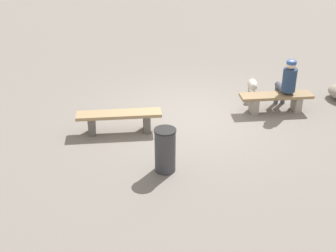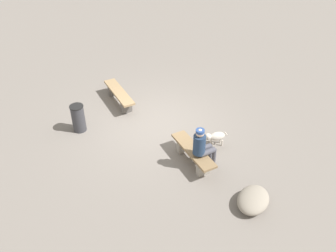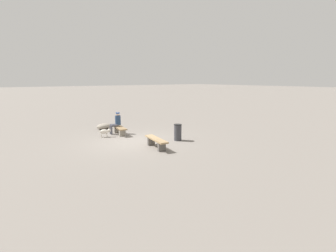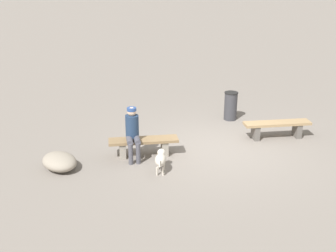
# 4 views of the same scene
# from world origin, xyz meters

# --- Properties ---
(ground) EXTENTS (210.00, 210.00, 0.06)m
(ground) POSITION_xyz_m (0.00, 0.00, -0.03)
(ground) COLOR gray
(bench_left) EXTENTS (1.88, 0.70, 0.47)m
(bench_left) POSITION_xyz_m (-1.79, -0.23, 0.33)
(bench_left) COLOR #605B56
(bench_left) RESTS_ON ground
(bench_right) EXTENTS (1.76, 0.70, 0.45)m
(bench_right) POSITION_xyz_m (1.99, -0.22, 0.31)
(bench_right) COLOR gray
(bench_right) RESTS_ON ground
(seated_person) EXTENTS (0.39, 0.67, 1.28)m
(seated_person) POSITION_xyz_m (2.27, -0.17, 0.74)
(seated_person) COLOR navy
(seated_person) RESTS_ON ground
(dog) EXTENTS (0.40, 0.67, 0.47)m
(dog) POSITION_xyz_m (1.84, 0.75, 0.32)
(dog) COLOR beige
(dog) RESTS_ON ground
(trash_bin) EXTENTS (0.42, 0.42, 0.87)m
(trash_bin) POSITION_xyz_m (-1.23, -2.00, 0.44)
(trash_bin) COLOR #38383D
(trash_bin) RESTS_ON ground
(boulder) EXTENTS (1.05, 1.19, 0.37)m
(boulder) POSITION_xyz_m (4.05, -0.11, 0.18)
(boulder) COLOR gray
(boulder) RESTS_ON ground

